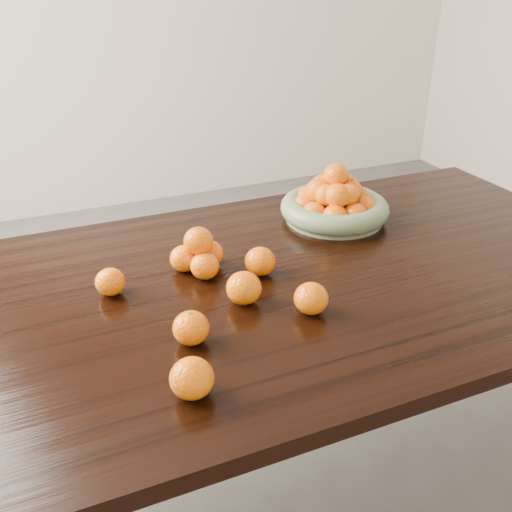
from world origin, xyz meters
name	(u,v)px	position (x,y,z in m)	size (l,w,h in m)	color
ground	(266,491)	(0.00, 0.00, 0.00)	(5.00, 5.00, 0.00)	#615E5B
dining_table	(268,309)	(0.00, 0.00, 0.66)	(2.00, 1.00, 0.75)	black
fruit_bowl	(335,204)	(0.33, 0.25, 0.80)	(0.32, 0.32, 0.17)	gray
orange_pyramid	(199,254)	(-0.14, 0.10, 0.80)	(0.14, 0.13, 0.12)	orange
loose_orange_0	(191,328)	(-0.25, -0.18, 0.79)	(0.08, 0.08, 0.07)	orange
loose_orange_1	(192,378)	(-0.30, -0.33, 0.79)	(0.08, 0.08, 0.08)	orange
loose_orange_2	(311,298)	(0.02, -0.17, 0.79)	(0.08, 0.08, 0.07)	orange
loose_orange_3	(110,282)	(-0.37, 0.08, 0.78)	(0.07, 0.07, 0.07)	orange
loose_orange_4	(244,288)	(-0.10, -0.08, 0.79)	(0.08, 0.08, 0.08)	orange
loose_orange_5	(260,261)	(-0.01, 0.03, 0.79)	(0.08, 0.08, 0.07)	orange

